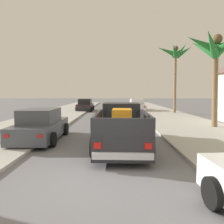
{
  "coord_description": "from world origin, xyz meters",
  "views": [
    {
      "loc": [
        0.38,
        -5.41,
        2.3
      ],
      "look_at": [
        0.28,
        6.4,
        1.2
      ],
      "focal_mm": 33.17,
      "sensor_mm": 36.0,
      "label": 1
    }
  ],
  "objects_px": {
    "car_left_near": "(85,105)",
    "car_left_mid": "(41,126)",
    "pickup_truck": "(121,128)",
    "car_right_mid": "(137,105)",
    "palm_tree_left_mid": "(176,56)",
    "palm_tree_right_fore": "(215,50)"
  },
  "relations": [
    {
      "from": "car_left_near",
      "to": "car_left_mid",
      "type": "relative_size",
      "value": 1.0
    },
    {
      "from": "pickup_truck",
      "to": "car_left_mid",
      "type": "distance_m",
      "value": 4.02
    },
    {
      "from": "car_left_mid",
      "to": "car_right_mid",
      "type": "distance_m",
      "value": 17.47
    },
    {
      "from": "palm_tree_left_mid",
      "to": "palm_tree_right_fore",
      "type": "bearing_deg",
      "value": -91.77
    },
    {
      "from": "palm_tree_right_fore",
      "to": "car_right_mid",
      "type": "bearing_deg",
      "value": 105.34
    },
    {
      "from": "car_right_mid",
      "to": "palm_tree_right_fore",
      "type": "bearing_deg",
      "value": -74.66
    },
    {
      "from": "car_left_near",
      "to": "palm_tree_right_fore",
      "type": "distance_m",
      "value": 16.93
    },
    {
      "from": "car_left_mid",
      "to": "car_right_mid",
      "type": "xyz_separation_m",
      "value": [
        6.43,
        16.25,
        0.0
      ]
    },
    {
      "from": "car_left_mid",
      "to": "car_right_mid",
      "type": "height_order",
      "value": "same"
    },
    {
      "from": "pickup_truck",
      "to": "palm_tree_right_fore",
      "type": "xyz_separation_m",
      "value": [
        6.07,
        4.62,
        4.19
      ]
    },
    {
      "from": "pickup_truck",
      "to": "car_left_near",
      "type": "distance_m",
      "value": 18.01
    },
    {
      "from": "car_left_near",
      "to": "car_right_mid",
      "type": "xyz_separation_m",
      "value": [
        6.54,
        -0.2,
        0.0
      ]
    },
    {
      "from": "car_left_near",
      "to": "palm_tree_left_mid",
      "type": "distance_m",
      "value": 12.22
    },
    {
      "from": "car_left_mid",
      "to": "pickup_truck",
      "type": "bearing_deg",
      "value": -16.2
    },
    {
      "from": "car_left_mid",
      "to": "palm_tree_left_mid",
      "type": "height_order",
      "value": "palm_tree_left_mid"
    },
    {
      "from": "pickup_truck",
      "to": "palm_tree_right_fore",
      "type": "distance_m",
      "value": 8.7
    },
    {
      "from": "car_left_mid",
      "to": "palm_tree_right_fore",
      "type": "relative_size",
      "value": 0.71
    },
    {
      "from": "car_right_mid",
      "to": "car_left_near",
      "type": "bearing_deg",
      "value": 178.23
    },
    {
      "from": "pickup_truck",
      "to": "car_right_mid",
      "type": "height_order",
      "value": "pickup_truck"
    },
    {
      "from": "car_right_mid",
      "to": "palm_tree_right_fore",
      "type": "relative_size",
      "value": 0.71
    },
    {
      "from": "pickup_truck",
      "to": "car_left_mid",
      "type": "relative_size",
      "value": 1.23
    },
    {
      "from": "car_left_near",
      "to": "car_right_mid",
      "type": "distance_m",
      "value": 6.54
    }
  ]
}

